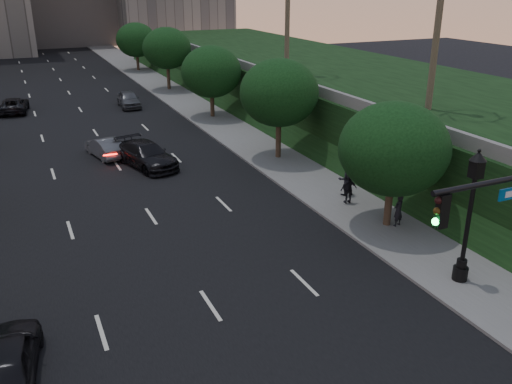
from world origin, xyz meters
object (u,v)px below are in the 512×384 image
sedan_near_right (147,155)px  pedestrian_b (346,179)px  sedan_mid_left (105,147)px  pedestrian_a (398,211)px  sedan_near_left (7,359)px  sedan_far_right (129,99)px  sedan_far_left (14,105)px  street_lamp (468,223)px  pedestrian_c (349,189)px

sedan_near_right → pedestrian_b: 13.25m
sedan_near_right → pedestrian_b: bearing=-63.4°
sedan_mid_left → pedestrian_a: bearing=109.7°
sedan_near_left → sedan_near_right: bearing=-107.3°
sedan_far_right → sedan_far_left: bearing=170.6°
street_lamp → sedan_near_left: size_ratio=1.29×
pedestrian_b → pedestrian_c: (-0.52, -1.08, -0.13)m
sedan_mid_left → pedestrian_b: size_ratio=2.25×
sedan_mid_left → pedestrian_a: (11.01, -17.65, 0.27)m
pedestrian_c → street_lamp: bearing=94.6°
sedan_near_left → sedan_far_left: (1.30, 38.59, -0.06)m
street_lamp → sedan_far_left: bearing=111.0°
sedan_near_right → sedan_far_right: 18.46m
street_lamp → sedan_far_right: size_ratio=1.25×
sedan_near_left → sedan_far_left: bearing=-83.8°
pedestrian_c → sedan_far_left: bearing=-56.4°
street_lamp → pedestrian_c: bearing=87.6°
sedan_far_left → sedan_near_right: bearing=117.3°
sedan_mid_left → pedestrian_c: size_ratio=2.61×
sedan_far_left → sedan_near_right: 21.61m
sedan_near_left → sedan_mid_left: 22.51m
sedan_mid_left → sedan_near_right: 3.88m
sedan_mid_left → sedan_far_left: sedan_far_left is taller
sedan_near_right → street_lamp: bearing=-83.1°
sedan_near_left → pedestrian_b: 19.43m
street_lamp → sedan_near_right: 21.22m
sedan_far_left → sedan_near_right: (7.39, -20.31, 0.11)m
sedan_mid_left → street_lamp: bearing=101.5°
sedan_far_left → street_lamp: bearing=118.4°
sedan_near_left → pedestrian_c: pedestrian_c is taller
pedestrian_b → pedestrian_c: size_ratio=1.16×
sedan_far_left → pedestrian_a: (16.27, -34.71, 0.26)m
street_lamp → sedan_mid_left: street_lamp is taller
pedestrian_a → sedan_far_left: bearing=-78.9°
pedestrian_c → pedestrian_b: bearing=-108.8°
sedan_mid_left → sedan_near_left: bearing=60.7°
sedan_far_right → pedestrian_a: size_ratio=2.82×
sedan_far_left → sedan_far_right: size_ratio=1.10×
pedestrian_c → sedan_mid_left: bearing=-46.8°
pedestrian_c → sedan_near_left: bearing=30.3°
sedan_near_right → pedestrian_a: 16.92m
sedan_near_right → pedestrian_a: pedestrian_a is taller
street_lamp → pedestrian_b: bearing=84.8°
sedan_far_left → pedestrian_c: 34.99m
sedan_near_left → sedan_mid_left: size_ratio=1.06×
pedestrian_a → pedestrian_c: pedestrian_a is taller
sedan_far_right → pedestrian_b: 28.81m
sedan_mid_left → pedestrian_b: bearing=117.5°
sedan_mid_left → pedestrian_a: pedestrian_a is taller
sedan_far_left → pedestrian_c: size_ratio=3.13×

